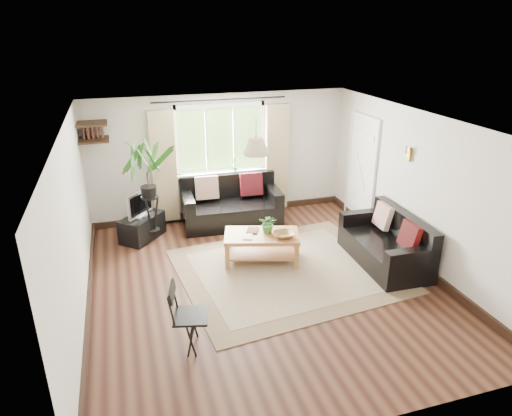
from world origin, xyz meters
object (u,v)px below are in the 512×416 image
object	(u,v)px
palm_stand	(149,193)
folding_chair	(191,317)
sofa_back	(231,203)
sofa_right	(385,241)
coffee_table	(262,248)
tv_stand	(142,227)

from	to	relation	value
palm_stand	folding_chair	world-z (taller)	palm_stand
sofa_back	sofa_right	size ratio (longest dim) A/B	1.10
sofa_right	palm_stand	size ratio (longest dim) A/B	0.93
coffee_table	folding_chair	world-z (taller)	folding_chair
palm_stand	folding_chair	xyz separation A→B (m)	(0.19, -3.08, -0.47)
palm_stand	folding_chair	size ratio (longest dim) A/B	2.12
tv_stand	folding_chair	distance (m)	3.23
sofa_back	sofa_right	distance (m)	2.95
coffee_table	tv_stand	distance (m)	2.28
sofa_back	tv_stand	world-z (taller)	sofa_back
coffee_table	sofa_right	bearing A→B (deg)	-18.67
sofa_back	folding_chair	size ratio (longest dim) A/B	2.18
coffee_table	folding_chair	size ratio (longest dim) A/B	1.40
sofa_back	palm_stand	distance (m)	1.61
sofa_right	folding_chair	distance (m)	3.48
sofa_right	sofa_back	bearing A→B (deg)	-136.86
sofa_back	tv_stand	xyz separation A→B (m)	(-1.68, -0.16, -0.21)
tv_stand	folding_chair	bearing A→B (deg)	-132.61
coffee_table	palm_stand	distance (m)	2.18
sofa_right	palm_stand	world-z (taller)	palm_stand
tv_stand	palm_stand	distance (m)	0.71
sofa_back	tv_stand	bearing A→B (deg)	-171.50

